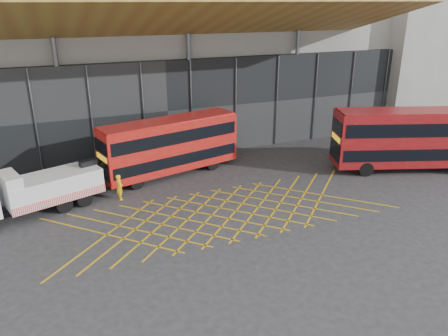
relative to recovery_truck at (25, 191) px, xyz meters
name	(u,v)px	position (x,y,z in m)	size (l,w,h in m)	color
ground_plane	(187,220)	(8.94, -4.21, -1.64)	(120.00, 120.00, 0.00)	#2C2B2E
road_markings	(224,213)	(11.34, -4.21, -1.64)	(21.56, 7.16, 0.01)	gold
construction_building	(144,41)	(10.86, 14.18, 7.34)	(55.00, 23.97, 18.00)	gray
east_building	(420,24)	(40.94, 11.79, 8.36)	(15.00, 12.00, 20.00)	gray
recovery_truck	(25,191)	(0.00, 0.00, 0.00)	(10.08, 5.00, 3.55)	black
bus_towed	(170,144)	(10.04, 3.35, 0.75)	(10.84, 4.85, 4.30)	#AD140F
bus_second	(411,137)	(27.44, -2.57, 1.00)	(11.89, 6.33, 4.75)	maroon
worker	(120,187)	(5.68, 0.28, -0.77)	(0.64, 0.42, 1.75)	yellow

